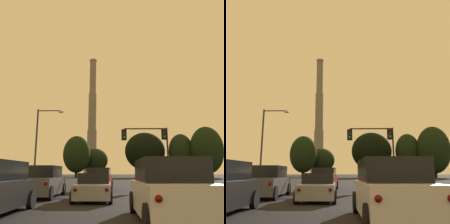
% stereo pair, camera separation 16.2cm
% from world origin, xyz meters
% --- Properties ---
extents(suv_left_lane_second, '(2.19, 4.94, 1.86)m').
position_xyz_m(suv_left_lane_second, '(-3.00, 14.82, 0.90)').
color(suv_left_lane_second, '#4C4F54').
rests_on(suv_left_lane_second, ground_plane).
extents(suv_center_lane_front, '(2.25, 4.96, 1.86)m').
position_xyz_m(suv_center_lane_front, '(0.03, 21.22, 0.90)').
color(suv_center_lane_front, maroon).
rests_on(suv_center_lane_front, ground_plane).
extents(suv_right_lane_third, '(2.24, 4.96, 1.86)m').
position_xyz_m(suv_right_lane_third, '(3.11, 6.76, 0.90)').
color(suv_right_lane_third, silver).
rests_on(suv_right_lane_third, ground_plane).
extents(sedan_center_lane_second, '(2.07, 4.74, 1.43)m').
position_xyz_m(sedan_center_lane_second, '(0.28, 13.23, 0.67)').
color(sedan_center_lane_second, gray).
rests_on(sedan_center_lane_second, ground_plane).
extents(traffic_light_overhead_right, '(5.18, 0.50, 6.29)m').
position_xyz_m(traffic_light_overhead_right, '(5.39, 27.00, 4.80)').
color(traffic_light_overhead_right, black).
rests_on(traffic_light_overhead_right, ground_plane).
extents(street_lamp, '(2.96, 0.36, 8.30)m').
position_xyz_m(street_lamp, '(-6.71, 26.47, 5.09)').
color(street_lamp, '#38383A').
rests_on(street_lamp, ground_plane).
extents(smokestack, '(7.59, 7.59, 60.50)m').
position_xyz_m(smokestack, '(-10.89, 128.52, 23.67)').
color(smokestack, slate).
rests_on(smokestack, ground_plane).
extents(treeline_right_mid, '(8.02, 7.21, 14.04)m').
position_xyz_m(treeline_right_mid, '(22.49, 84.93, 8.18)').
color(treeline_right_mid, black).
rests_on(treeline_right_mid, ground_plane).
extents(treeline_center_left, '(8.86, 7.98, 13.43)m').
position_xyz_m(treeline_center_left, '(-11.66, 84.78, 7.44)').
color(treeline_center_left, black).
rests_on(treeline_center_left, ground_plane).
extents(treeline_far_right, '(9.26, 8.34, 9.90)m').
position_xyz_m(treeline_far_right, '(-6.25, 91.31, 5.81)').
color(treeline_far_right, black).
rests_on(treeline_far_right, ground_plane).
extents(treeline_center_right, '(13.36, 12.02, 14.82)m').
position_xyz_m(treeline_center_right, '(10.92, 87.01, 8.53)').
color(treeline_center_right, black).
rests_on(treeline_center_right, ground_plane).
extents(treeline_left_mid, '(10.40, 9.36, 16.02)m').
position_xyz_m(treeline_left_mid, '(29.97, 82.28, 8.61)').
color(treeline_left_mid, black).
rests_on(treeline_left_mid, ground_plane).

